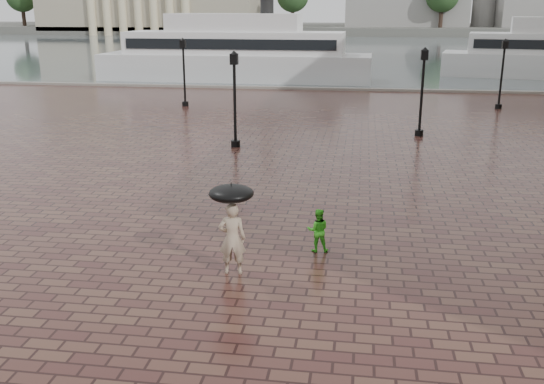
{
  "coord_description": "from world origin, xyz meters",
  "views": [
    {
      "loc": [
        -0.06,
        -18.09,
        6.39
      ],
      "look_at": [
        -2.47,
        -1.81,
        1.4
      ],
      "focal_mm": 40.0,
      "sensor_mm": 36.0,
      "label": 1
    }
  ],
  "objects_px": {
    "street_lamps": "(337,82)",
    "ferry_near": "(235,53)",
    "adult_pedestrian": "(232,239)",
    "child_pedestrian": "(318,230)"
  },
  "relations": [
    {
      "from": "street_lamps",
      "to": "adult_pedestrian",
      "type": "bearing_deg",
      "value": -94.16
    },
    {
      "from": "street_lamps",
      "to": "ferry_near",
      "type": "xyz_separation_m",
      "value": [
        -10.28,
        20.47,
        0.13
      ]
    },
    {
      "from": "street_lamps",
      "to": "adult_pedestrian",
      "type": "height_order",
      "value": "street_lamps"
    },
    {
      "from": "ferry_near",
      "to": "child_pedestrian",
      "type": "bearing_deg",
      "value": -74.39
    },
    {
      "from": "child_pedestrian",
      "to": "ferry_near",
      "type": "bearing_deg",
      "value": -81.68
    },
    {
      "from": "child_pedestrian",
      "to": "ferry_near",
      "type": "xyz_separation_m",
      "value": [
        -10.7,
        40.57,
        1.85
      ]
    },
    {
      "from": "adult_pedestrian",
      "to": "child_pedestrian",
      "type": "height_order",
      "value": "adult_pedestrian"
    },
    {
      "from": "child_pedestrian",
      "to": "ferry_near",
      "type": "distance_m",
      "value": 42.0
    },
    {
      "from": "child_pedestrian",
      "to": "street_lamps",
      "type": "bearing_deg",
      "value": -95.26
    },
    {
      "from": "street_lamps",
      "to": "ferry_near",
      "type": "distance_m",
      "value": 22.9
    }
  ]
}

